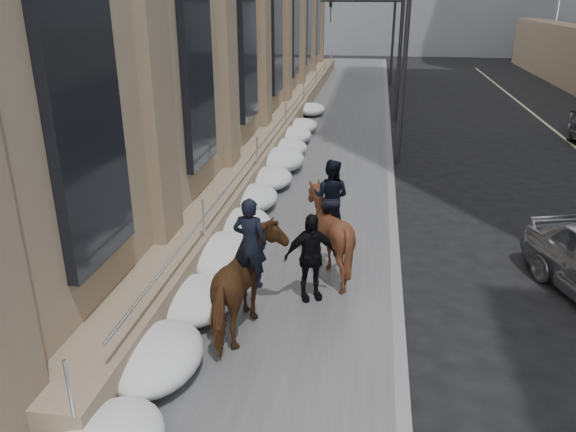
# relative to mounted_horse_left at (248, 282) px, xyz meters

# --- Properties ---
(ground) EXTENTS (140.00, 140.00, 0.00)m
(ground) POSITION_rel_mounted_horse_left_xyz_m (0.21, -1.51, -1.17)
(ground) COLOR black
(ground) RESTS_ON ground
(sidewalk) EXTENTS (5.00, 80.00, 0.12)m
(sidewalk) POSITION_rel_mounted_horse_left_xyz_m (0.21, 8.49, -1.11)
(sidewalk) COLOR #47474A
(sidewalk) RESTS_ON ground
(curb) EXTENTS (0.24, 80.00, 0.12)m
(curb) POSITION_rel_mounted_horse_left_xyz_m (2.83, 8.49, -1.11)
(curb) COLOR slate
(curb) RESTS_ON ground
(streetlight_mid) EXTENTS (1.71, 0.24, 8.00)m
(streetlight_mid) POSITION_rel_mounted_horse_left_xyz_m (2.95, 12.49, 3.41)
(streetlight_mid) COLOR #2D2D30
(streetlight_mid) RESTS_ON ground
(streetlight_far) EXTENTS (1.71, 0.24, 8.00)m
(streetlight_far) POSITION_rel_mounted_horse_left_xyz_m (2.95, 32.49, 3.41)
(streetlight_far) COLOR #2D2D30
(streetlight_far) RESTS_ON ground
(traffic_signal) EXTENTS (4.10, 0.22, 6.00)m
(traffic_signal) POSITION_rel_mounted_horse_left_xyz_m (2.29, 20.49, 2.83)
(traffic_signal) COLOR #2D2D30
(traffic_signal) RESTS_ON ground
(snow_bank) EXTENTS (1.70, 18.10, 0.76)m
(snow_bank) POSITION_rel_mounted_horse_left_xyz_m (-1.21, 6.60, -0.70)
(snow_bank) COLOR silver
(snow_bank) RESTS_ON sidewalk
(mounted_horse_left) EXTENTS (1.24, 2.41, 2.65)m
(mounted_horse_left) POSITION_rel_mounted_horse_left_xyz_m (0.00, 0.00, 0.00)
(mounted_horse_left) COLOR #432814
(mounted_horse_left) RESTS_ON sidewalk
(mounted_horse_right) EXTENTS (1.97, 2.12, 2.65)m
(mounted_horse_right) POSITION_rel_mounted_horse_left_xyz_m (1.25, 2.67, 0.05)
(mounted_horse_right) COLOR #432113
(mounted_horse_right) RESTS_ON sidewalk
(pedestrian) EXTENTS (1.20, 0.87, 1.90)m
(pedestrian) POSITION_rel_mounted_horse_left_xyz_m (0.99, 1.44, -0.10)
(pedestrian) COLOR black
(pedestrian) RESTS_ON sidewalk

